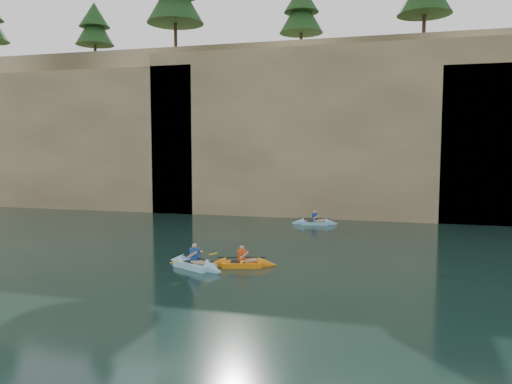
# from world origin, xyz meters

# --- Properties ---
(ground) EXTENTS (160.00, 160.00, 0.00)m
(ground) POSITION_xyz_m (0.00, 0.00, 0.00)
(ground) COLOR black
(ground) RESTS_ON ground
(cliff) EXTENTS (70.00, 16.00, 12.00)m
(cliff) POSITION_xyz_m (0.00, 30.00, 6.00)
(cliff) COLOR tan
(cliff) RESTS_ON ground
(cliff_slab_west) EXTENTS (26.00, 2.40, 10.56)m
(cliff_slab_west) POSITION_xyz_m (-20.00, 22.60, 5.28)
(cliff_slab_west) COLOR tan
(cliff_slab_west) RESTS_ON ground
(cliff_slab_center) EXTENTS (24.00, 2.40, 11.40)m
(cliff_slab_center) POSITION_xyz_m (2.00, 22.60, 5.70)
(cliff_slab_center) COLOR tan
(cliff_slab_center) RESTS_ON ground
(sea_cave_west) EXTENTS (4.50, 1.00, 4.00)m
(sea_cave_west) POSITION_xyz_m (-18.00, 21.95, 2.00)
(sea_cave_west) COLOR black
(sea_cave_west) RESTS_ON ground
(sea_cave_center) EXTENTS (3.50, 1.00, 3.20)m
(sea_cave_center) POSITION_xyz_m (-4.00, 21.95, 1.60)
(sea_cave_center) COLOR black
(sea_cave_center) RESTS_ON ground
(sea_cave_east) EXTENTS (5.00, 1.00, 4.50)m
(sea_cave_east) POSITION_xyz_m (10.00, 21.95, 2.25)
(sea_cave_east) COLOR black
(sea_cave_east) RESTS_ON ground
(kayaker_orange) EXTENTS (2.80, 2.03, 1.04)m
(kayaker_orange) POSITION_xyz_m (0.65, 7.89, 0.13)
(kayaker_orange) COLOR orange
(kayaker_orange) RESTS_ON ground
(kayaker_ltblue_near) EXTENTS (3.02, 2.13, 1.19)m
(kayaker_ltblue_near) POSITION_xyz_m (-1.03, 7.20, 0.15)
(kayaker_ltblue_near) COLOR #95D4FA
(kayaker_ltblue_near) RESTS_ON ground
(kayaker_ltblue_mid) EXTENTS (2.85, 2.12, 1.06)m
(kayaker_ltblue_mid) POSITION_xyz_m (1.83, 19.00, 0.13)
(kayaker_ltblue_mid) COLOR #7DB6D1
(kayaker_ltblue_mid) RESTS_ON ground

